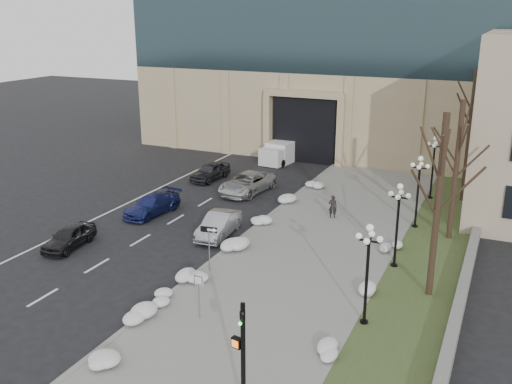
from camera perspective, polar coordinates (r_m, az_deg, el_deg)
ground at (r=24.77m, az=-12.72°, el=-15.19°), size 160.00×160.00×0.00m
sidewalk at (r=34.39m, az=6.25°, el=-5.06°), size 9.00×40.00×0.12m
curb at (r=35.92m, az=-0.58°, el=-3.92°), size 0.30×40.00×0.14m
grass_strip at (r=33.15m, az=17.03°, el=-6.68°), size 4.00×40.00×0.10m
stone_wall at (r=34.75m, az=20.82°, el=-5.40°), size 0.50×30.00×0.70m
car_a at (r=35.19m, az=-18.19°, el=-4.28°), size 1.95×4.01×1.32m
car_b at (r=35.19m, az=-3.74°, el=-3.30°), size 1.93×4.49×1.44m
car_c at (r=39.52m, az=-10.36°, el=-1.26°), size 2.43×4.84×1.35m
car_d at (r=43.51m, az=-0.88°, el=0.90°), size 3.18×5.71×1.51m
car_e at (r=47.04m, az=-4.59°, el=2.08°), size 2.06×4.35×1.44m
pedestrian at (r=38.16m, az=7.68°, el=-1.45°), size 0.64×0.50×1.56m
box_truck at (r=53.03m, az=2.80°, el=4.12°), size 2.61×6.20×1.92m
one_way_sign at (r=29.83m, az=-4.46°, el=-4.34°), size 0.97×0.28×2.58m
keep_sign at (r=25.54m, az=-5.75°, el=-9.48°), size 0.48×0.08×2.24m
traffic_signal at (r=20.02m, az=-1.39°, el=-16.31°), size 0.71×0.95×4.16m
snow_clump_a at (r=23.87m, az=-15.55°, el=-15.94°), size 1.10×1.60×0.36m
snow_clump_b at (r=26.33m, az=-11.42°, el=-12.22°), size 1.10×1.60×0.36m
snow_clump_c at (r=29.59m, az=-6.18°, el=-8.44°), size 1.10×1.60×0.36m
snow_clump_d at (r=33.22m, az=-1.98°, el=-5.34°), size 1.10×1.60×0.36m
snow_clump_e at (r=36.98m, az=0.65°, el=-2.90°), size 1.10×1.60×0.36m
snow_clump_f at (r=41.06m, az=3.36°, el=-0.82°), size 1.10×1.60×0.36m
snow_clump_g at (r=45.09m, az=5.96°, el=0.80°), size 1.10×1.60×0.36m
snow_clump_h at (r=23.87m, az=6.78°, el=-15.36°), size 1.10×1.60×0.36m
snow_clump_i at (r=28.82m, az=10.45°, el=-9.39°), size 1.10×1.60×0.36m
snow_clump_j at (r=33.87m, az=13.55°, el=-5.39°), size 1.10×1.60×0.36m
snow_clump_k at (r=27.74m, az=-9.18°, el=-10.45°), size 1.10×1.60×0.36m
lamppost_a at (r=24.95m, az=11.12°, el=-6.80°), size 1.18×1.18×4.76m
lamppost_b at (r=30.89m, az=14.02°, el=-2.17°), size 1.18×1.18×4.76m
lamppost_c at (r=37.01m, az=15.96°, el=0.95°), size 1.18×1.18×4.76m
lamppost_d at (r=43.25m, az=17.34°, el=3.17°), size 1.18×1.18×4.76m
tree_near at (r=27.41m, az=17.93°, el=1.04°), size 3.20×3.20×9.00m
tree_mid at (r=35.22m, az=19.55°, el=3.88°), size 3.20×3.20×8.50m
tree_far at (r=42.93m, az=20.73°, el=6.95°), size 3.20×3.20×9.50m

